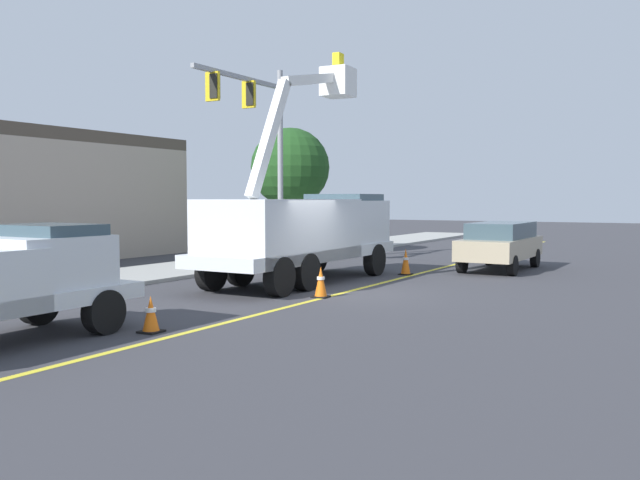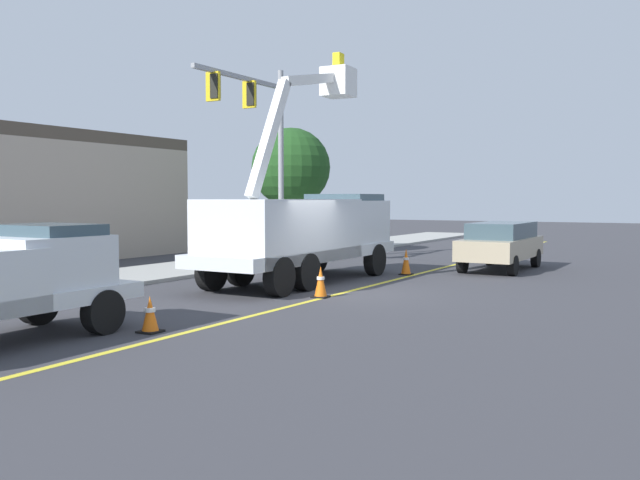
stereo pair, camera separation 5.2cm
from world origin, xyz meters
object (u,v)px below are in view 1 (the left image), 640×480
Objects in this scene: passing_minivan at (501,243)px; traffic_signal_mast at (259,128)px; utility_bucket_truck at (303,229)px; traffic_cone_mid_rear at (321,282)px; traffic_cone_trailing at (406,262)px; traffic_cone_mid_front at (151,315)px.

passing_minivan is 9.96m from traffic_signal_mast.
utility_bucket_truck is 6.83m from traffic_signal_mast.
traffic_cone_mid_rear is 10.27m from traffic_signal_mast.
utility_bucket_truck is 4.04m from traffic_cone_trailing.
traffic_signal_mast is (12.24, 5.26, 4.89)m from traffic_cone_mid_front.
traffic_signal_mast is (4.06, 4.13, 3.62)m from utility_bucket_truck.
utility_bucket_truck is at bearing -134.49° from traffic_signal_mast.
utility_bucket_truck is at bearing 7.87° from traffic_cone_mid_front.
traffic_cone_mid_rear is at bearing -137.90° from traffic_signal_mast.
traffic_signal_mast is at bearing 23.27° from traffic_cone_mid_front.
traffic_signal_mast is at bearing 82.40° from traffic_cone_trailing.
utility_bucket_truck is 3.52m from traffic_cone_mid_rear.
utility_bucket_truck is 7.79m from passing_minivan.
passing_minivan is at bearing -36.43° from utility_bucket_truck.
traffic_cone_mid_rear is at bearing -8.40° from traffic_cone_mid_front.
traffic_cone_mid_rear is 0.92× the size of traffic_cone_trailing.
utility_bucket_truck reaches higher than traffic_cone_mid_front.
traffic_signal_mast is (6.73, 6.08, 4.84)m from traffic_cone_mid_rear.
traffic_cone_trailing is at bearing -33.43° from utility_bucket_truck.
passing_minivan is at bearing -16.64° from traffic_cone_mid_rear.
utility_bucket_truck is 8.36m from traffic_cone_mid_front.
traffic_cone_trailing is at bearing 140.60° from passing_minivan.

